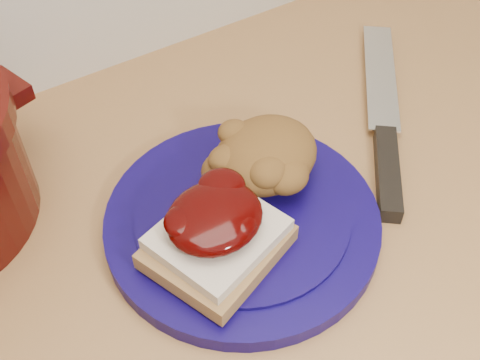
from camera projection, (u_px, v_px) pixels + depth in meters
plate at (242, 221)px, 0.63m from camera, size 0.35×0.35×0.02m
sandwich at (216, 233)px, 0.57m from camera, size 0.15×0.14×0.06m
stuffing_mound at (266, 154)px, 0.64m from camera, size 0.14×0.13×0.06m
chef_knife at (385, 143)px, 0.71m from camera, size 0.25×0.30×0.02m
butter_knife at (291, 162)px, 0.70m from camera, size 0.05×0.16×0.00m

